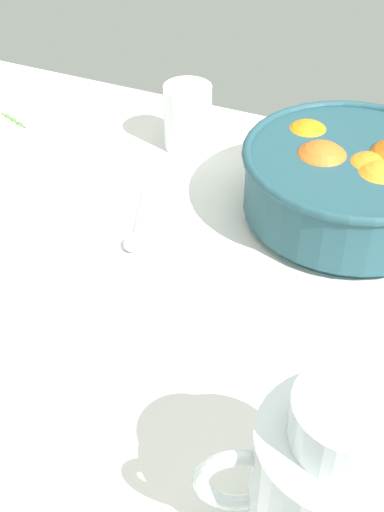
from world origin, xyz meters
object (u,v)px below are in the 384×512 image
object	(u,v)px
second_glass	(188,120)
juice_pitcher	(333,492)
fruit_bowl	(352,182)
spoon	(135,230)

from	to	relation	value
second_glass	juice_pitcher	bearing A→B (deg)	-55.29
fruit_bowl	juice_pitcher	xyz separation A→B (cm)	(9.86, -43.82, 0.94)
fruit_bowl	second_glass	size ratio (longest dim) A/B	2.92
fruit_bowl	juice_pitcher	bearing A→B (deg)	-77.32
juice_pitcher	spoon	distance (cm)	44.87
juice_pitcher	second_glass	distance (cm)	63.00
fruit_bowl	juice_pitcher	world-z (taller)	juice_pitcher
juice_pitcher	second_glass	size ratio (longest dim) A/B	1.85
spoon	second_glass	bearing A→B (deg)	97.40
fruit_bowl	spoon	bearing A→B (deg)	-148.83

